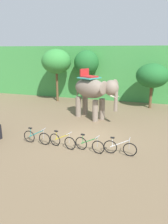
% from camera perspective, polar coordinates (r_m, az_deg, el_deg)
% --- Properties ---
extents(ground_plane, '(80.00, 80.00, 0.00)m').
position_cam_1_polar(ground_plane, '(13.85, 0.28, -6.38)').
color(ground_plane, brown).
extents(foliage_hedge, '(36.00, 6.00, 5.55)m').
position_cam_1_polar(foliage_hedge, '(26.28, 9.50, 10.10)').
color(foliage_hedge, '#3D8E42').
rests_on(foliage_hedge, ground).
extents(tree_center_left, '(2.96, 2.96, 5.26)m').
position_cam_1_polar(tree_center_left, '(23.16, -7.04, 12.59)').
color(tree_center_left, brown).
rests_on(tree_center_left, ground).
extents(tree_far_left, '(2.49, 2.49, 5.15)m').
position_cam_1_polar(tree_far_left, '(23.08, 0.63, 12.35)').
color(tree_far_left, brown).
rests_on(tree_far_left, ground).
extents(tree_center, '(2.89, 2.89, 4.04)m').
position_cam_1_polar(tree_center, '(21.04, 16.97, 8.80)').
color(tree_center, brown).
rests_on(tree_center, ground).
extents(elephant, '(4.14, 3.06, 3.78)m').
position_cam_1_polar(elephant, '(16.97, 2.39, 5.45)').
color(elephant, gray).
rests_on(elephant, ground).
extents(bike_teal, '(1.71, 0.52, 0.92)m').
position_cam_1_polar(bike_teal, '(13.09, -11.92, -6.26)').
color(bike_teal, black).
rests_on(bike_teal, ground).
extents(bike_yellow, '(1.68, 0.56, 0.92)m').
position_cam_1_polar(bike_yellow, '(12.36, -5.54, -7.31)').
color(bike_yellow, black).
rests_on(bike_yellow, ground).
extents(bike_green, '(1.69, 0.53, 0.92)m').
position_cam_1_polar(bike_green, '(11.84, 1.38, -8.29)').
color(bike_green, black).
rests_on(bike_green, ground).
extents(bike_white, '(1.71, 0.52, 0.92)m').
position_cam_1_polar(bike_white, '(11.64, 9.09, -8.92)').
color(bike_white, black).
rests_on(bike_white, ground).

